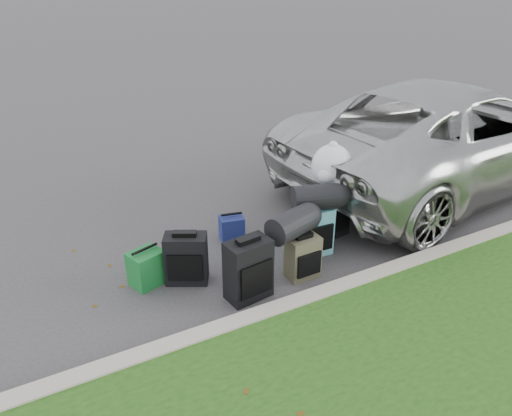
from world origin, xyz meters
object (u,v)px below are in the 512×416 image
suitcase_large_black_left (248,270)px  suitcase_teal (314,231)px  suv (451,134)px  suitcase_small_black (186,259)px  tote_green (147,268)px  suitcase_olive (303,257)px  tote_navy (232,228)px  suitcase_large_black_right (330,211)px

suitcase_large_black_left → suitcase_teal: size_ratio=1.11×
suv → suitcase_small_black: suv is taller
suv → tote_green: size_ratio=14.52×
suitcase_olive → suitcase_teal: 0.51m
suitcase_teal → tote_green: size_ratio=1.52×
suitcase_large_black_left → suitcase_teal: 1.11m
suitcase_teal → suv: bearing=18.5°
suitcase_large_black_left → suitcase_teal: (1.04, 0.38, -0.03)m
suitcase_small_black → suitcase_large_black_left: (0.44, -0.55, 0.05)m
suitcase_small_black → suitcase_olive: bearing=3.6°
suitcase_small_black → tote_navy: bearing=63.8°
suitcase_large_black_right → tote_navy: 1.21m
suitcase_large_black_left → suitcase_teal: bearing=13.1°
suitcase_large_black_left → suitcase_olive: size_ratio=1.35×
suv → suitcase_large_black_left: bearing=100.6°
suv → suitcase_small_black: 4.50m
suitcase_olive → tote_green: size_ratio=1.25×
suitcase_large_black_left → suv: bearing=9.3°
suitcase_olive → tote_navy: size_ratio=1.57×
suitcase_olive → suitcase_large_black_left: bearing=-177.3°
suitcase_teal → tote_navy: 1.02m
suitcase_small_black → suitcase_large_black_left: suitcase_large_black_left is taller
suitcase_olive → tote_navy: 1.13m
tote_navy → suitcase_olive: bearing=-61.9°
suitcase_large_black_left → tote_green: suitcase_large_black_left is taller
suitcase_large_black_right → tote_navy: (-1.10, 0.47, -0.18)m
suv → suitcase_large_black_right: 2.62m
suitcase_teal → tote_navy: size_ratio=1.90×
suitcase_teal → tote_navy: bearing=136.2°
suitcase_large_black_left → suitcase_olive: suitcase_large_black_left is taller
suv → tote_green: suv is taller
suitcase_large_black_left → suitcase_large_black_right: suitcase_large_black_right is taller
suitcase_teal → suitcase_large_black_right: bearing=36.2°
suitcase_olive → suv: bearing=17.9°
suv → suitcase_teal: (-2.95, -0.79, -0.47)m
suitcase_olive → suitcase_large_black_right: suitcase_large_black_right is taller
suitcase_teal → tote_green: (-1.87, 0.32, -0.10)m
suitcase_olive → tote_navy: (-0.31, 1.08, -0.09)m
suitcase_small_black → suitcase_large_black_left: 0.71m
suv → suitcase_olive: (-3.32, -1.13, -0.52)m
suitcase_large_black_left → suitcase_olive: (0.67, 0.04, -0.08)m
suitcase_large_black_right → suv: bearing=7.3°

